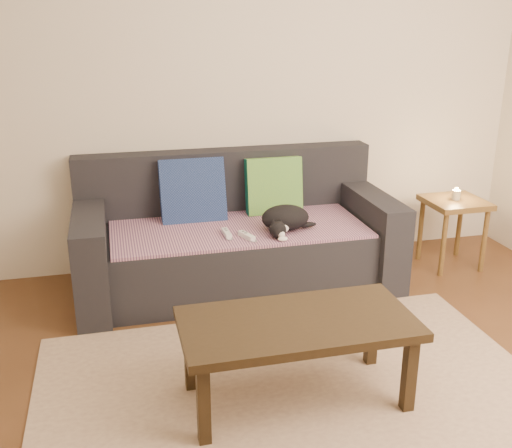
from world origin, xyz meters
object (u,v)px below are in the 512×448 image
object	(u,v)px
sofa	(236,241)
coffee_table	(297,330)
wii_remote_a	(227,233)
wii_remote_b	(247,236)
side_table	(454,211)
cat	(285,219)

from	to	relation	value
sofa	coffee_table	size ratio (longest dim) A/B	1.93
wii_remote_a	wii_remote_b	size ratio (longest dim) A/B	1.00
side_table	wii_remote_b	bearing A→B (deg)	-171.73
cat	wii_remote_a	distance (m)	0.39
wii_remote_a	coffee_table	distance (m)	1.16
sofa	wii_remote_b	size ratio (longest dim) A/B	14.00
wii_remote_b	coffee_table	bearing A→B (deg)	159.60
wii_remote_a	coffee_table	world-z (taller)	wii_remote_a
side_table	coffee_table	distance (m)	2.08
side_table	coffee_table	bearing A→B (deg)	-140.73
wii_remote_a	wii_remote_b	world-z (taller)	same
sofa	coffee_table	bearing A→B (deg)	-90.26
sofa	wii_remote_a	bearing A→B (deg)	-114.46
side_table	coffee_table	size ratio (longest dim) A/B	0.47
cat	wii_remote_b	xyz separation A→B (m)	(-0.27, -0.08, -0.06)
cat	wii_remote_b	distance (m)	0.29
wii_remote_a	wii_remote_b	xyz separation A→B (m)	(0.11, -0.07, 0.00)
sofa	wii_remote_b	world-z (taller)	sofa
cat	wii_remote_a	bearing A→B (deg)	157.88
cat	wii_remote_b	bearing A→B (deg)	173.25
wii_remote_b	coffee_table	distance (m)	1.09
sofa	cat	world-z (taller)	sofa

